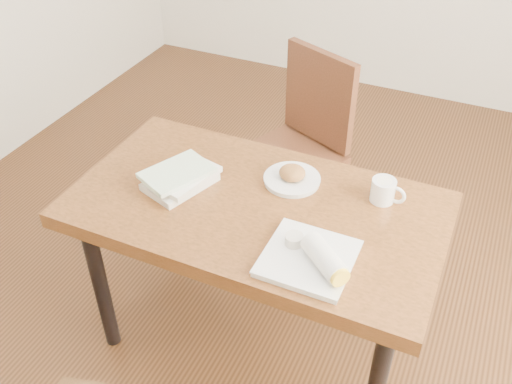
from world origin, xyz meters
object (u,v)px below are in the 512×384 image
at_px(coffee_mug, 384,190).
at_px(chair_far, 301,138).
at_px(plate_burrito, 313,258).
at_px(table, 256,222).
at_px(plate_scone, 292,177).
at_px(book_stack, 181,178).

bearing_deg(coffee_mug, chair_far, 132.14).
bearing_deg(plate_burrito, table, 144.69).
xyz_separation_m(plate_scone, coffee_mug, (0.33, 0.03, 0.02)).
bearing_deg(plate_burrito, plate_scone, 120.20).
relative_size(chair_far, plate_burrito, 3.33).
distance_m(plate_scone, coffee_mug, 0.33).
distance_m(coffee_mug, book_stack, 0.72).
height_order(table, book_stack, book_stack).
height_order(chair_far, plate_scone, chair_far).
xyz_separation_m(plate_burrito, book_stack, (-0.58, 0.19, 0.00)).
relative_size(plate_scone, book_stack, 0.72).
bearing_deg(chair_far, table, -81.84).
relative_size(table, chair_far, 1.37).
bearing_deg(chair_far, book_stack, -103.31).
xyz_separation_m(chair_far, book_stack, (-0.18, -0.78, 0.23)).
relative_size(plate_scone, coffee_mug, 1.66).
distance_m(plate_scone, plate_burrito, 0.43).
distance_m(chair_far, book_stack, 0.83).
distance_m(plate_burrito, book_stack, 0.61).
distance_m(table, plate_scone, 0.21).
bearing_deg(book_stack, coffee_mug, 17.19).
distance_m(table, plate_burrito, 0.37).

